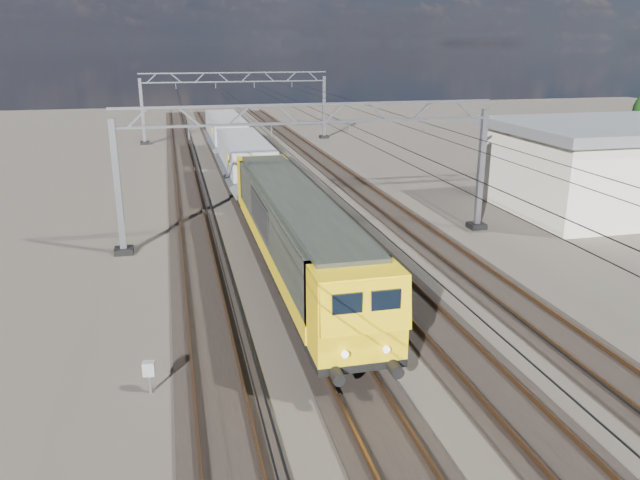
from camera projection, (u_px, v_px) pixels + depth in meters
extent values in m
plane|color=#2B2420|center=(330.00, 265.00, 29.20)|extent=(160.00, 160.00, 0.00)
cube|color=black|center=(200.00, 274.00, 27.85)|extent=(2.60, 140.00, 0.12)
cube|color=brown|center=(184.00, 272.00, 27.65)|extent=(0.08, 140.00, 0.16)
cube|color=brown|center=(216.00, 270.00, 27.97)|extent=(0.08, 140.00, 0.16)
cube|color=black|center=(288.00, 267.00, 28.74)|extent=(2.60, 140.00, 0.12)
cube|color=brown|center=(273.00, 265.00, 28.53)|extent=(0.08, 140.00, 0.16)
cube|color=brown|center=(303.00, 263.00, 28.85)|extent=(0.08, 140.00, 0.16)
cube|color=black|center=(371.00, 261.00, 29.63)|extent=(2.60, 140.00, 0.12)
cube|color=brown|center=(356.00, 259.00, 29.42)|extent=(0.08, 140.00, 0.16)
cube|color=brown|center=(385.00, 256.00, 29.74)|extent=(0.08, 140.00, 0.16)
cube|color=black|center=(449.00, 254.00, 30.51)|extent=(2.60, 140.00, 0.12)
cube|color=brown|center=(435.00, 252.00, 30.30)|extent=(0.08, 140.00, 0.16)
cube|color=brown|center=(463.00, 250.00, 30.62)|extent=(0.08, 140.00, 0.16)
cube|color=gray|center=(118.00, 188.00, 29.81)|extent=(0.30, 0.30, 6.60)
cube|color=gray|center=(481.00, 170.00, 34.02)|extent=(0.30, 0.30, 6.60)
cube|color=black|center=(124.00, 251.00, 30.76)|extent=(0.90, 0.90, 0.30)
cube|color=black|center=(476.00, 226.00, 34.97)|extent=(0.90, 0.90, 0.30)
cube|color=gray|center=(311.00, 104.00, 30.79)|extent=(19.30, 0.18, 0.12)
cube|color=gray|center=(311.00, 123.00, 31.06)|extent=(19.30, 0.18, 0.12)
cube|color=gray|center=(137.00, 118.00, 29.08)|extent=(1.03, 0.10, 0.94)
cube|color=gray|center=(189.00, 117.00, 29.61)|extent=(1.03, 0.10, 0.94)
cube|color=gray|center=(239.00, 115.00, 30.13)|extent=(1.03, 0.10, 0.94)
cube|color=gray|center=(287.00, 114.00, 30.66)|extent=(1.03, 0.10, 0.94)
cube|color=gray|center=(334.00, 113.00, 31.19)|extent=(1.03, 0.10, 0.94)
cube|color=gray|center=(379.00, 112.00, 31.71)|extent=(1.03, 0.10, 0.94)
cube|color=gray|center=(423.00, 111.00, 32.24)|extent=(1.03, 0.10, 0.94)
cube|color=gray|center=(465.00, 110.00, 32.77)|extent=(1.03, 0.10, 0.94)
cube|color=gray|center=(189.00, 133.00, 29.83)|extent=(0.06, 0.06, 0.65)
cube|color=gray|center=(271.00, 130.00, 30.71)|extent=(0.06, 0.06, 0.65)
cube|color=gray|center=(349.00, 128.00, 31.60)|extent=(0.06, 0.06, 0.65)
cube|color=gray|center=(423.00, 126.00, 32.49)|extent=(0.06, 0.06, 0.65)
cube|color=gray|center=(142.00, 112.00, 63.20)|extent=(0.30, 0.30, 6.60)
cube|color=gray|center=(324.00, 108.00, 67.41)|extent=(0.30, 0.30, 6.60)
cube|color=black|center=(145.00, 143.00, 64.15)|extent=(0.90, 0.90, 0.30)
cube|color=black|center=(324.00, 137.00, 68.36)|extent=(0.90, 0.90, 0.30)
cube|color=gray|center=(235.00, 73.00, 64.18)|extent=(19.30, 0.18, 0.12)
cube|color=gray|center=(235.00, 82.00, 64.45)|extent=(19.30, 0.18, 0.12)
cube|color=gray|center=(152.00, 78.00, 62.47)|extent=(1.03, 0.10, 0.94)
cube|color=gray|center=(176.00, 78.00, 63.00)|extent=(1.03, 0.10, 0.94)
cube|color=gray|center=(200.00, 78.00, 63.53)|extent=(1.03, 0.10, 0.94)
cube|color=gray|center=(223.00, 77.00, 64.05)|extent=(1.03, 0.10, 0.94)
cube|color=gray|center=(246.00, 77.00, 64.58)|extent=(1.03, 0.10, 0.94)
cube|color=gray|center=(269.00, 77.00, 65.10)|extent=(1.03, 0.10, 0.94)
cube|color=gray|center=(291.00, 76.00, 65.63)|extent=(1.03, 0.10, 0.94)
cube|color=gray|center=(313.00, 76.00, 66.16)|extent=(1.03, 0.10, 0.94)
cube|color=gray|center=(176.00, 86.00, 63.22)|extent=(0.06, 0.06, 0.65)
cube|color=gray|center=(216.00, 85.00, 64.10)|extent=(0.06, 0.06, 0.65)
cube|color=gray|center=(254.00, 85.00, 64.99)|extent=(0.06, 0.06, 0.65)
cube|color=gray|center=(292.00, 84.00, 65.88)|extent=(0.06, 0.06, 0.65)
cylinder|color=black|center=(187.00, 129.00, 33.64)|extent=(0.03, 140.00, 0.03)
cylinder|color=black|center=(186.00, 120.00, 33.49)|extent=(0.03, 140.00, 0.03)
cylinder|color=black|center=(260.00, 127.00, 34.52)|extent=(0.03, 140.00, 0.03)
cylinder|color=black|center=(260.00, 118.00, 34.37)|extent=(0.03, 140.00, 0.03)
cylinder|color=black|center=(330.00, 125.00, 35.41)|extent=(0.03, 140.00, 0.03)
cylinder|color=black|center=(330.00, 116.00, 35.26)|extent=(0.03, 140.00, 0.03)
cylinder|color=black|center=(396.00, 123.00, 36.29)|extent=(0.03, 140.00, 0.03)
cylinder|color=black|center=(397.00, 114.00, 36.14)|extent=(0.03, 140.00, 0.03)
cube|color=black|center=(332.00, 328.00, 21.01)|extent=(2.20, 3.60, 0.60)
cube|color=black|center=(271.00, 224.00, 33.07)|extent=(2.20, 3.60, 0.60)
cube|color=black|center=(295.00, 256.00, 26.92)|extent=(2.65, 20.00, 0.25)
cube|color=black|center=(295.00, 265.00, 27.04)|extent=(2.20, 4.50, 0.75)
cube|color=#242922|center=(294.00, 225.00, 26.50)|extent=(2.65, 17.00, 2.60)
cube|color=yellow|center=(264.00, 249.00, 26.50)|extent=(0.04, 17.00, 0.60)
cube|color=yellow|center=(325.00, 245.00, 27.09)|extent=(0.04, 17.00, 0.60)
cube|color=black|center=(259.00, 213.00, 27.02)|extent=(0.05, 5.00, 1.40)
cube|color=black|center=(320.00, 209.00, 27.62)|extent=(0.05, 5.00, 1.40)
cube|color=#242922|center=(294.00, 193.00, 26.08)|extent=(2.25, 18.00, 0.15)
cube|color=yellow|center=(355.00, 310.00, 18.06)|extent=(2.65, 1.80, 2.60)
cube|color=yellow|center=(365.00, 307.00, 17.02)|extent=(2.60, 0.46, 1.52)
cube|color=black|center=(347.00, 307.00, 16.78)|extent=(0.85, 0.08, 0.75)
cube|color=black|center=(386.00, 303.00, 17.02)|extent=(0.85, 0.08, 0.75)
cylinder|color=black|center=(337.00, 376.00, 17.18)|extent=(0.36, 0.50, 0.36)
cylinder|color=black|center=(395.00, 369.00, 17.55)|extent=(0.36, 0.50, 0.36)
cylinder|color=white|center=(345.00, 354.00, 17.14)|extent=(0.20, 0.08, 0.20)
cylinder|color=white|center=(386.00, 350.00, 17.41)|extent=(0.20, 0.08, 0.20)
cube|color=yellow|center=(263.00, 181.00, 34.94)|extent=(2.65, 1.80, 2.60)
cube|color=yellow|center=(260.00, 169.00, 35.67)|extent=(2.60, 0.46, 1.52)
cube|color=black|center=(250.00, 167.00, 35.61)|extent=(0.85, 0.08, 0.75)
cube|color=black|center=(269.00, 167.00, 35.85)|extent=(0.85, 0.08, 0.75)
cylinder|color=black|center=(246.00, 201.00, 36.28)|extent=(0.36, 0.50, 0.36)
cylinder|color=black|center=(275.00, 200.00, 36.66)|extent=(0.36, 0.50, 0.36)
cylinder|color=white|center=(250.00, 191.00, 36.06)|extent=(0.20, 0.08, 0.20)
cylinder|color=white|center=(271.00, 190.00, 36.33)|extent=(0.20, 0.08, 0.20)
cube|color=black|center=(254.00, 196.00, 39.29)|extent=(2.20, 2.60, 0.55)
cube|color=black|center=(238.00, 169.00, 47.64)|extent=(2.20, 2.60, 0.55)
cube|color=black|center=(245.00, 176.00, 43.35)|extent=(2.40, 13.00, 0.20)
cube|color=gray|center=(244.00, 152.00, 42.84)|extent=(2.80, 12.00, 1.80)
cube|color=#474A4E|center=(231.00, 170.00, 43.00)|extent=(1.48, 12.00, 1.36)
cube|color=#474A4E|center=(259.00, 169.00, 43.42)|extent=(1.48, 12.00, 1.36)
cube|color=yellow|center=(228.00, 159.00, 39.71)|extent=(0.04, 1.20, 0.50)
cube|color=black|center=(232.00, 158.00, 52.46)|extent=(2.20, 2.60, 0.55)
cube|color=black|center=(222.00, 142.00, 60.81)|extent=(2.20, 2.60, 0.55)
cube|color=black|center=(226.00, 146.00, 56.53)|extent=(2.40, 13.00, 0.20)
cube|color=gray|center=(226.00, 126.00, 56.01)|extent=(2.80, 12.00, 1.80)
cube|color=#474A4E|center=(216.00, 141.00, 56.17)|extent=(1.48, 12.00, 1.36)
cube|color=#474A4E|center=(237.00, 140.00, 56.59)|extent=(1.48, 12.00, 1.36)
cube|color=yellow|center=(212.00, 130.00, 52.88)|extent=(0.04, 1.20, 0.50)
cube|color=gray|center=(150.00, 384.00, 18.42)|extent=(0.09, 0.09, 0.60)
cube|color=#ADB1B5|center=(149.00, 369.00, 18.27)|extent=(0.38, 0.30, 0.43)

